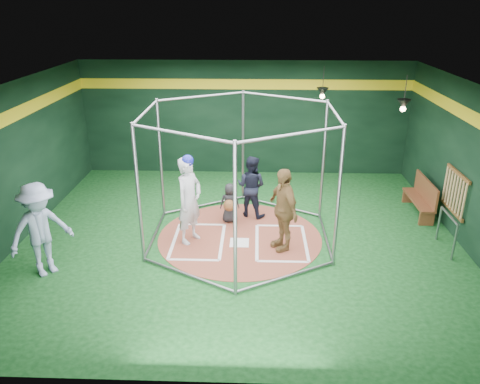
{
  "coord_description": "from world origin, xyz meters",
  "views": [
    {
      "loc": [
        0.35,
        -9.7,
        5.12
      ],
      "look_at": [
        0.0,
        0.1,
        1.1
      ],
      "focal_mm": 35.0,
      "sensor_mm": 36.0,
      "label": 1
    }
  ],
  "objects_px": {
    "dugout_bench": "(422,196)",
    "visitor_leopard": "(283,209)",
    "umpire": "(251,186)",
    "batter_figure": "(189,200)"
  },
  "relations": [
    {
      "from": "batter_figure",
      "to": "dugout_bench",
      "type": "height_order",
      "value": "batter_figure"
    },
    {
      "from": "umpire",
      "to": "dugout_bench",
      "type": "bearing_deg",
      "value": -152.98
    },
    {
      "from": "umpire",
      "to": "dugout_bench",
      "type": "distance_m",
      "value": 4.4
    },
    {
      "from": "umpire",
      "to": "dugout_bench",
      "type": "xyz_separation_m",
      "value": [
        4.38,
        0.29,
        -0.33
      ]
    },
    {
      "from": "batter_figure",
      "to": "dugout_bench",
      "type": "relative_size",
      "value": 1.29
    },
    {
      "from": "batter_figure",
      "to": "dugout_bench",
      "type": "xyz_separation_m",
      "value": [
        5.74,
        1.72,
        -0.55
      ]
    },
    {
      "from": "dugout_bench",
      "to": "visitor_leopard",
      "type": "bearing_deg",
      "value": -151.63
    },
    {
      "from": "visitor_leopard",
      "to": "umpire",
      "type": "xyz_separation_m",
      "value": [
        -0.71,
        1.69,
        -0.14
      ]
    },
    {
      "from": "umpire",
      "to": "dugout_bench",
      "type": "relative_size",
      "value": 0.99
    },
    {
      "from": "visitor_leopard",
      "to": "dugout_bench",
      "type": "relative_size",
      "value": 1.17
    }
  ]
}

